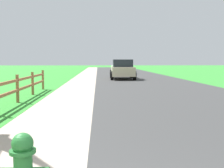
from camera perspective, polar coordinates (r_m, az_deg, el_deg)
ground_plane at (r=26.18m, az=-3.28°, el=1.64°), size 120.00×120.00×0.00m
road_asphalt at (r=28.37m, az=3.83°, el=1.90°), size 7.00×66.00×0.01m
curb_concrete at (r=28.35m, az=-9.34°, el=1.84°), size 6.00×66.00×0.01m
grass_verge at (r=28.56m, az=-12.33°, el=1.82°), size 5.00×66.00×0.00m
parked_suv_beige at (r=22.30m, az=2.17°, el=3.08°), size 2.06×4.46×1.58m
parked_car_white at (r=31.97m, az=1.82°, el=3.62°), size 2.17×4.30×1.52m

